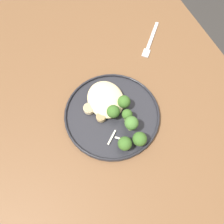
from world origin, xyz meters
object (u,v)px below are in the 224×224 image
object	(u,v)px
broccoli_floret_near_rim	(124,102)
broccoli_floret_tall_stalk	(125,144)
seared_scallop_tiny_bay	(114,104)
broccoli_floret_right_tilted	(131,123)
broccoli_floret_beside_noodles	(140,139)
dinner_fork	(151,40)
broccoli_floret_left_leaning	(127,115)
seared_scallop_rear_pale	(103,95)
seared_scallop_right_edge	(95,95)
dinner_plate	(112,114)
seared_scallop_large_seared	(89,109)
seared_scallop_front_small	(101,117)
broccoli_floret_rear_charred	(113,112)

from	to	relation	value
broccoli_floret_near_rim	broccoli_floret_tall_stalk	size ratio (longest dim) A/B	1.03
seared_scallop_tiny_bay	broccoli_floret_right_tilted	size ratio (longest dim) A/B	0.55
broccoli_floret_tall_stalk	broccoli_floret_beside_noodles	distance (m)	0.04
broccoli_floret_near_rim	dinner_fork	distance (m)	0.31
broccoli_floret_left_leaning	broccoli_floret_right_tilted	bearing A→B (deg)	179.25
broccoli_floret_right_tilted	dinner_fork	distance (m)	0.38
seared_scallop_rear_pale	seared_scallop_right_edge	distance (m)	0.02
dinner_plate	seared_scallop_rear_pale	world-z (taller)	seared_scallop_rear_pale
seared_scallop_large_seared	seared_scallop_front_small	bearing A→B (deg)	-148.61
seared_scallop_tiny_bay	dinner_fork	xyz separation A→B (m)	(0.22, -0.23, -0.02)
seared_scallop_tiny_bay	dinner_fork	size ratio (longest dim) A/B	0.22
broccoli_floret_rear_charred	broccoli_floret_tall_stalk	size ratio (longest dim) A/B	1.02
broccoli_floret_beside_noodles	dinner_fork	xyz separation A→B (m)	(0.36, -0.20, -0.04)
dinner_fork	dinner_plate	bearing A→B (deg)	135.17
broccoli_floret_tall_stalk	seared_scallop_right_edge	bearing A→B (deg)	8.85
dinner_plate	seared_scallop_front_small	bearing A→B (deg)	98.72
seared_scallop_right_edge	seared_scallop_tiny_bay	bearing A→B (deg)	-138.10
seared_scallop_right_edge	broccoli_floret_beside_noodles	distance (m)	0.20
seared_scallop_front_small	dinner_fork	distance (m)	0.38
seared_scallop_front_small	broccoli_floret_rear_charred	xyz separation A→B (m)	(-0.00, -0.04, 0.02)
dinner_fork	seared_scallop_large_seared	bearing A→B (deg)	124.71
seared_scallop_right_edge	broccoli_floret_left_leaning	bearing A→B (deg)	-148.32
broccoli_floret_near_rim	seared_scallop_rear_pale	bearing A→B (deg)	42.76
seared_scallop_front_small	broccoli_floret_rear_charred	bearing A→B (deg)	-95.51
broccoli_floret_rear_charred	broccoli_floret_left_leaning	xyz separation A→B (m)	(-0.02, -0.03, 0.00)
seared_scallop_front_small	broccoli_floret_left_leaning	world-z (taller)	broccoli_floret_left_leaning
broccoli_floret_rear_charred	seared_scallop_rear_pale	bearing A→B (deg)	6.93
broccoli_floret_rear_charred	broccoli_floret_near_rim	xyz separation A→B (m)	(0.02, -0.04, 0.00)
seared_scallop_right_edge	broccoli_floret_near_rim	xyz separation A→B (m)	(-0.06, -0.07, 0.02)
seared_scallop_right_edge	broccoli_floret_near_rim	size ratio (longest dim) A/B	0.69
seared_scallop_tiny_bay	broccoli_floret_tall_stalk	world-z (taller)	broccoli_floret_tall_stalk
broccoli_floret_tall_stalk	broccoli_floret_right_tilted	bearing A→B (deg)	-38.86
broccoli_floret_near_rim	broccoli_floret_tall_stalk	xyz separation A→B (m)	(-0.12, 0.04, -0.00)
seared_scallop_rear_pale	broccoli_floret_right_tilted	world-z (taller)	broccoli_floret_right_tilted
seared_scallop_tiny_bay	broccoli_floret_tall_stalk	size ratio (longest dim) A/B	0.69
seared_scallop_rear_pale	broccoli_floret_tall_stalk	distance (m)	0.17
broccoli_floret_right_tilted	broccoli_floret_beside_noodles	size ratio (longest dim) A/B	1.22
dinner_plate	seared_scallop_tiny_bay	distance (m)	0.03
broccoli_floret_right_tilted	seared_scallop_large_seared	bearing A→B (deg)	44.23
seared_scallop_front_small	broccoli_floret_beside_noodles	world-z (taller)	broccoli_floret_beside_noodles
broccoli_floret_near_rim	broccoli_floret_left_leaning	distance (m)	0.04
dinner_plate	dinner_fork	world-z (taller)	dinner_plate
broccoli_floret_left_leaning	dinner_fork	distance (m)	0.35
broccoli_floret_tall_stalk	broccoli_floret_left_leaning	size ratio (longest dim) A/B	1.00
seared_scallop_right_edge	broccoli_floret_left_leaning	xyz separation A→B (m)	(-0.11, -0.07, 0.02)
seared_scallop_front_small	broccoli_floret_tall_stalk	bearing A→B (deg)	-161.32
broccoli_floret_beside_noodles	broccoli_floret_right_tilted	bearing A→B (deg)	7.21
seared_scallop_rear_pale	dinner_fork	bearing A→B (deg)	-54.27
broccoli_floret_left_leaning	seared_scallop_rear_pale	bearing A→B (deg)	23.84
seared_scallop_large_seared	seared_scallop_tiny_bay	bearing A→B (deg)	-97.49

